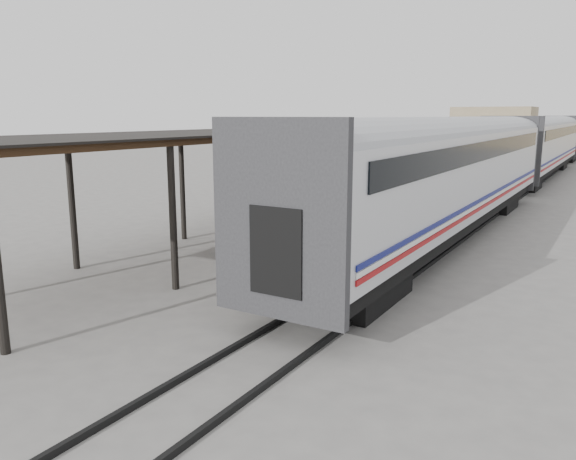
% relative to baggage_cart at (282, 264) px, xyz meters
% --- Properties ---
extents(ground, '(160.00, 160.00, 0.00)m').
position_rel_baggage_cart_xyz_m(ground, '(-1.05, 0.29, -0.65)').
color(ground, slate).
rests_on(ground, ground).
extents(train, '(3.45, 76.01, 4.01)m').
position_rel_baggage_cart_xyz_m(train, '(2.14, 34.09, 2.04)').
color(train, silver).
rests_on(train, ground).
extents(canopy, '(4.90, 64.30, 4.15)m').
position_rel_baggage_cart_xyz_m(canopy, '(-4.45, 24.29, 3.36)').
color(canopy, '#422B19').
rests_on(canopy, ground).
extents(rails, '(1.54, 150.00, 0.12)m').
position_rel_baggage_cart_xyz_m(rails, '(2.15, 34.29, -0.59)').
color(rails, black).
rests_on(rails, ground).
extents(building_left, '(12.00, 8.00, 6.00)m').
position_rel_baggage_cart_xyz_m(building_left, '(-11.05, 82.29, 2.35)').
color(building_left, tan).
rests_on(building_left, ground).
extents(baggage_cart, '(1.65, 2.58, 0.86)m').
position_rel_baggage_cart_xyz_m(baggage_cart, '(0.00, 0.00, 0.00)').
color(baggage_cart, brown).
rests_on(baggage_cart, ground).
extents(suitcase_stack, '(1.30, 1.00, 0.59)m').
position_rel_baggage_cart_xyz_m(suitcase_stack, '(-0.08, 0.35, 0.42)').
color(suitcase_stack, '#363638').
rests_on(suitcase_stack, baggage_cart).
extents(luggage_tug, '(1.28, 1.58, 1.21)m').
position_rel_baggage_cart_xyz_m(luggage_tug, '(-4.30, 21.35, -0.09)').
color(luggage_tug, maroon).
rests_on(luggage_tug, ground).
extents(porter, '(0.54, 0.68, 1.62)m').
position_rel_baggage_cart_xyz_m(porter, '(0.15, -0.65, 1.02)').
color(porter, navy).
rests_on(porter, baggage_cart).
extents(pedestrian, '(1.17, 0.80, 1.85)m').
position_rel_baggage_cart_xyz_m(pedestrian, '(-3.23, 11.70, 0.27)').
color(pedestrian, black).
rests_on(pedestrian, ground).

